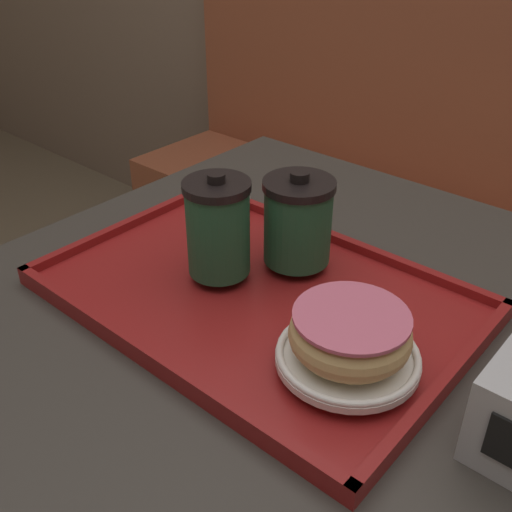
{
  "coord_description": "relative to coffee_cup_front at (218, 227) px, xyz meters",
  "views": [
    {
      "loc": [
        0.37,
        -0.46,
        1.18
      ],
      "look_at": [
        -0.03,
        -0.01,
        0.81
      ],
      "focal_mm": 42.0,
      "sensor_mm": 36.0,
      "label": 1
    }
  ],
  "objects": [
    {
      "name": "plate_with_chocolate_donut",
      "position": [
        0.22,
        -0.04,
        -0.05
      ],
      "size": [
        0.15,
        0.15,
        0.01
      ],
      "color": "white",
      "rests_on": "serving_tray"
    },
    {
      "name": "serving_tray",
      "position": [
        0.06,
        0.01,
        -0.08
      ],
      "size": [
        0.51,
        0.34,
        0.02
      ],
      "color": "maroon",
      "rests_on": "cafe_table"
    },
    {
      "name": "cafe_table",
      "position": [
        0.08,
        0.01,
        -0.27
      ],
      "size": [
        0.78,
        0.87,
        0.75
      ],
      "color": "#38332D",
      "rests_on": "ground_plane"
    },
    {
      "name": "donut_chocolate_glazed",
      "position": [
        0.22,
        -0.04,
        -0.02
      ],
      "size": [
        0.12,
        0.12,
        0.05
      ],
      "color": "#DBB270",
      "rests_on": "plate_with_chocolate_donut"
    },
    {
      "name": "spoon",
      "position": [
        -0.05,
        0.09,
        -0.06
      ],
      "size": [
        0.09,
        0.12,
        0.01
      ],
      "rotation": [
        0.0,
        0.0,
        5.28
      ],
      "color": "silver",
      "rests_on": "serving_tray"
    },
    {
      "name": "coffee_cup_rear",
      "position": [
        0.06,
        0.08,
        -0.01
      ],
      "size": [
        0.09,
        0.09,
        0.12
      ],
      "color": "#235638",
      "rests_on": "serving_tray"
    },
    {
      "name": "coffee_cup_front",
      "position": [
        0.0,
        0.0,
        0.0
      ],
      "size": [
        0.08,
        0.08,
        0.13
      ],
      "color": "#235638",
      "rests_on": "serving_tray"
    },
    {
      "name": "booth_bench",
      "position": [
        -0.18,
        0.88,
        -0.52
      ],
      "size": [
        1.66,
        0.44,
        1.0
      ],
      "color": "brown",
      "rests_on": "ground_plane"
    }
  ]
}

